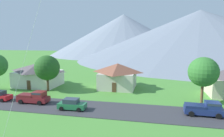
# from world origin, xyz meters

# --- Properties ---
(road_strip) EXTENTS (160.00, 7.38, 0.08)m
(road_strip) POSITION_xyz_m (0.00, 30.81, 0.04)
(road_strip) COLOR #38383D
(road_strip) RESTS_ON ground
(mountain_far_east_ridge) EXTENTS (133.03, 133.03, 27.13)m
(mountain_far_east_ridge) POSITION_xyz_m (29.66, 121.13, 13.56)
(mountain_far_east_ridge) COLOR slate
(mountain_far_east_ridge) RESTS_ON ground
(mountain_central_ridge) EXTENTS (109.10, 109.10, 30.15)m
(mountain_central_ridge) POSITION_xyz_m (-17.88, 154.88, 15.07)
(mountain_central_ridge) COLOR gray
(mountain_central_ridge) RESTS_ON ground
(house_leftmost) EXTENTS (10.07, 8.12, 5.36)m
(house_leftmost) POSITION_xyz_m (-19.86, 43.40, 2.78)
(house_leftmost) COLOR silver
(house_leftmost) RESTS_ON ground
(house_right_center) EXTENTS (8.15, 8.43, 5.51)m
(house_right_center) POSITION_xyz_m (-1.44, 45.26, 2.85)
(house_right_center) COLOR beige
(house_right_center) RESTS_ON ground
(tree_near_left) EXTENTS (4.86, 4.86, 7.84)m
(tree_near_left) POSITION_xyz_m (14.33, 36.95, 5.39)
(tree_near_left) COLOR brown
(tree_near_left) RESTS_ON ground
(tree_right_of_center) EXTENTS (5.18, 5.18, 7.50)m
(tree_right_of_center) POSITION_xyz_m (-15.19, 39.43, 4.90)
(tree_right_of_center) COLOR #4C3823
(tree_right_of_center) RESTS_ON ground
(parked_car_green_mid_west) EXTENTS (4.26, 2.19, 1.68)m
(parked_car_green_mid_west) POSITION_xyz_m (-5.55, 29.65, 0.87)
(parked_car_green_mid_west) COLOR #237042
(parked_car_green_mid_west) RESTS_ON road_strip
(pickup_truck_maroon_west_side) EXTENTS (5.24, 2.40, 1.99)m
(pickup_truck_maroon_west_side) POSITION_xyz_m (-13.06, 31.30, 1.06)
(pickup_truck_maroon_west_side) COLOR maroon
(pickup_truck_maroon_west_side) RESTS_ON road_strip
(pickup_truck_navy_east_side) EXTENTS (5.26, 2.46, 1.99)m
(pickup_truck_navy_east_side) POSITION_xyz_m (13.58, 31.33, 1.06)
(pickup_truck_navy_east_side) COLOR navy
(pickup_truck_navy_east_side) RESTS_ON road_strip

